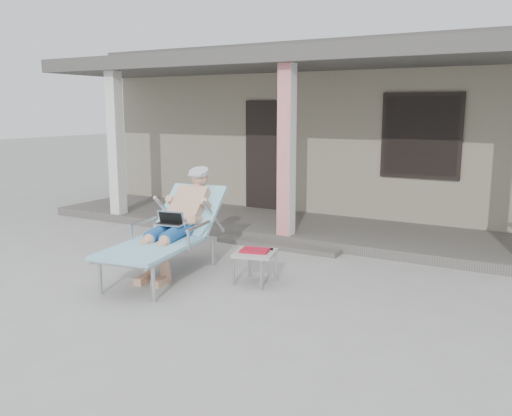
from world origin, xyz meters
The scene contains 7 objects.
ground centered at (0.00, 0.00, 0.00)m, with size 60.00×60.00×0.00m, color #9E9E99.
house centered at (0.00, 6.50, 1.67)m, with size 10.40×5.40×3.30m.
porch_deck centered at (0.00, 3.00, 0.07)m, with size 10.00×2.00×0.15m, color #605B56.
porch_overhang centered at (0.00, 2.95, 2.79)m, with size 10.00×2.30×2.85m.
porch_step centered at (0.00, 1.85, 0.04)m, with size 2.00×0.30×0.07m, color #605B56.
lounger centered at (-0.60, 0.09, 0.86)m, with size 1.09×2.21×1.40m.
side_table centered at (0.54, 0.21, 0.36)m, with size 0.58×0.58×0.43m.
Camera 1 is at (3.66, -5.30, 2.10)m, focal length 38.00 mm.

